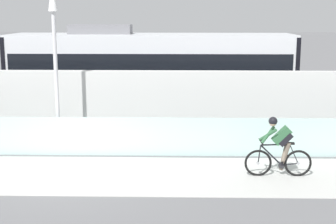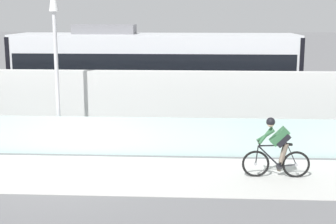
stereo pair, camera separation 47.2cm
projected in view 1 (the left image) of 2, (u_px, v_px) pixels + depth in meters
ground_plane at (70, 175)px, 13.17m from camera, size 200.00×200.00×0.00m
bike_path_deck at (70, 174)px, 13.17m from camera, size 32.00×3.20×0.01m
glass_parapet at (83, 136)px, 14.87m from camera, size 32.00×0.05×1.18m
concrete_barrier_wall at (93, 106)px, 16.51m from camera, size 32.00×0.36×2.37m
tram_rail_near at (105, 124)px, 19.18m from camera, size 32.00×0.08×0.01m
tram_rail_far at (110, 116)px, 20.59m from camera, size 32.00×0.08×0.01m
tram at (151, 74)px, 19.47m from camera, size 11.06×2.54×3.81m
cyclist_on_bike at (279, 148)px, 12.89m from camera, size 1.77×0.58×1.61m
lamp_post_antenna at (55, 46)px, 14.65m from camera, size 0.28×0.28×5.20m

